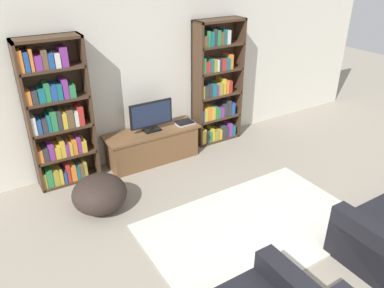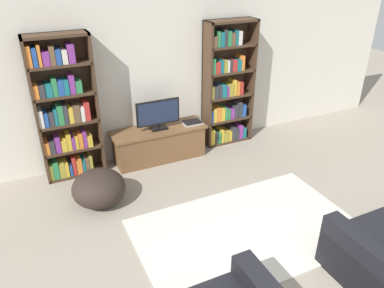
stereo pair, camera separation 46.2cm
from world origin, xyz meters
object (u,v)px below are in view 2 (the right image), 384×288
object	(u,v)px
laptop	(192,122)
beanbag_ottoman	(99,188)
bookshelf_left	(64,112)
tv_stand	(159,143)
television	(158,114)
bookshelf_right	(226,88)

from	to	relation	value
laptop	beanbag_ottoman	size ratio (longest dim) A/B	0.43
bookshelf_left	tv_stand	bearing A→B (deg)	-5.32
beanbag_ottoman	television	bearing A→B (deg)	34.74
tv_stand	television	world-z (taller)	television
television	laptop	distance (m)	0.58
bookshelf_left	laptop	distance (m)	1.87
bookshelf_right	bookshelf_left	bearing A→B (deg)	-179.98
tv_stand	beanbag_ottoman	world-z (taller)	tv_stand
bookshelf_right	television	bearing A→B (deg)	-173.78
beanbag_ottoman	laptop	bearing A→B (deg)	24.26
tv_stand	beanbag_ottoman	distance (m)	1.35
television	bookshelf_right	bearing A→B (deg)	6.22
beanbag_ottoman	bookshelf_right	bearing A→B (deg)	21.16
television	beanbag_ottoman	distance (m)	1.44
bookshelf_right	beanbag_ottoman	world-z (taller)	bookshelf_right
bookshelf_left	laptop	bearing A→B (deg)	-4.91
television	laptop	size ratio (longest dim) A/B	2.30
bookshelf_right	laptop	world-z (taller)	bookshelf_right
tv_stand	laptop	size ratio (longest dim) A/B	4.98
bookshelf_right	television	size ratio (longest dim) A/B	2.99
bookshelf_left	laptop	xyz separation A→B (m)	(1.81, -0.16, -0.44)
bookshelf_left	bookshelf_right	world-z (taller)	same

